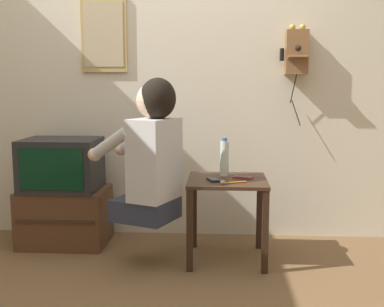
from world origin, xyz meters
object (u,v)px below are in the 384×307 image
at_px(person, 151,151).
at_px(water_bottle, 224,158).
at_px(wall_phone_antique, 296,52).
at_px(cell_phone_spare, 243,177).
at_px(framed_picture, 104,35).
at_px(cell_phone_held, 213,180).
at_px(television, 61,164).
at_px(toothbrush, 232,182).

bearing_deg(person, water_bottle, -38.73).
height_order(wall_phone_antique, cell_phone_spare, wall_phone_antique).
bearing_deg(framed_picture, water_bottle, -24.13).
distance_m(wall_phone_antique, cell_phone_spare, 1.04).
bearing_deg(person, cell_phone_spare, -51.83).
bearing_deg(cell_phone_spare, cell_phone_held, 138.23).
distance_m(television, wall_phone_antique, 1.88).
xyz_separation_m(person, toothbrush, (0.51, -0.01, -0.19)).
height_order(wall_phone_antique, water_bottle, wall_phone_antique).
distance_m(wall_phone_antique, framed_picture, 1.43).
bearing_deg(toothbrush, television, 48.56).
height_order(framed_picture, cell_phone_spare, framed_picture).
height_order(person, television, person).
relative_size(television, toothbrush, 3.18).
height_order(television, water_bottle, water_bottle).
bearing_deg(wall_phone_antique, cell_phone_spare, -131.02).
bearing_deg(water_bottle, television, 174.83).
xyz_separation_m(person, cell_phone_held, (0.39, 0.07, -0.19)).
height_order(water_bottle, toothbrush, water_bottle).
distance_m(framed_picture, cell_phone_held, 1.42).
distance_m(person, cell_phone_spare, 0.64).
xyz_separation_m(cell_phone_held, cell_phone_spare, (0.19, 0.09, 0.00)).
bearing_deg(water_bottle, cell_phone_spare, -36.41).
bearing_deg(wall_phone_antique, cell_phone_held, -137.25).
height_order(framed_picture, water_bottle, framed_picture).
bearing_deg(person, cell_phone_held, -57.01).
relative_size(television, wall_phone_antique, 0.73).
relative_size(person, framed_picture, 1.64).
relative_size(cell_phone_held, water_bottle, 0.53).
bearing_deg(wall_phone_antique, person, -147.97).
height_order(person, framed_picture, framed_picture).
xyz_separation_m(framed_picture, cell_phone_spare, (1.03, -0.50, -0.98)).
relative_size(cell_phone_held, cell_phone_spare, 0.99).
distance_m(wall_phone_antique, cell_phone_held, 1.16).
bearing_deg(television, toothbrush, -16.92).
bearing_deg(wall_phone_antique, framed_picture, 178.21).
bearing_deg(television, framed_picture, 49.18).
relative_size(cell_phone_spare, water_bottle, 0.53).
bearing_deg(framed_picture, cell_phone_spare, -25.75).
bearing_deg(wall_phone_antique, water_bottle, -144.94).
relative_size(person, television, 1.70).
height_order(television, toothbrush, television).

